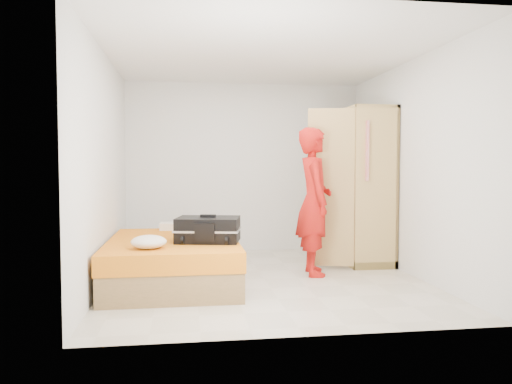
{
  "coord_description": "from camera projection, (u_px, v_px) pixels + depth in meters",
  "views": [
    {
      "loc": [
        -0.91,
        -5.71,
        1.33
      ],
      "look_at": [
        -0.04,
        0.43,
        1.0
      ],
      "focal_mm": 35.0,
      "sensor_mm": 36.0,
      "label": 1
    }
  ],
  "objects": [
    {
      "name": "room",
      "position": [
        264.0,
        168.0,
        5.78
      ],
      "size": [
        4.0,
        4.02,
        2.6
      ],
      "color": "beige",
      "rests_on": "ground"
    },
    {
      "name": "bed",
      "position": [
        173.0,
        261.0,
        5.64
      ],
      "size": [
        1.42,
        2.02,
        0.5
      ],
      "color": "olive",
      "rests_on": "ground"
    },
    {
      "name": "wardrobe",
      "position": [
        358.0,
        190.0,
        6.85
      ],
      "size": [
        1.16,
        1.2,
        2.1
      ],
      "color": "tan",
      "rests_on": "ground"
    },
    {
      "name": "person",
      "position": [
        314.0,
        201.0,
        6.07
      ],
      "size": [
        0.46,
        0.67,
        1.79
      ],
      "primitive_type": "imported",
      "rotation": [
        0.0,
        0.0,
        1.51
      ],
      "color": "red",
      "rests_on": "ground"
    },
    {
      "name": "suitcase",
      "position": [
        208.0,
        230.0,
        5.43
      ],
      "size": [
        0.77,
        0.63,
        0.3
      ],
      "rotation": [
        0.0,
        0.0,
        -0.2
      ],
      "color": "black",
      "rests_on": "bed"
    },
    {
      "name": "round_cushion",
      "position": [
        149.0,
        242.0,
        4.97
      ],
      "size": [
        0.36,
        0.36,
        0.13
      ],
      "primitive_type": "ellipsoid",
      "color": "silver",
      "rests_on": "bed"
    },
    {
      "name": "pillow",
      "position": [
        180.0,
        226.0,
        6.47
      ],
      "size": [
        0.51,
        0.27,
        0.09
      ],
      "primitive_type": "cube",
      "rotation": [
        0.0,
        0.0,
        -0.04
      ],
      "color": "silver",
      "rests_on": "bed"
    }
  ]
}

